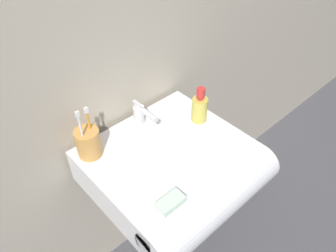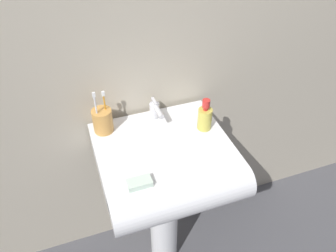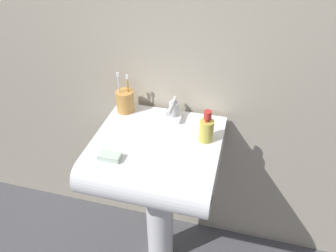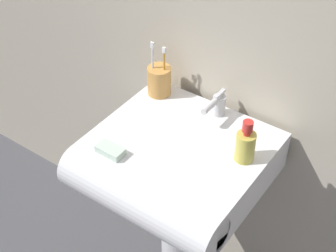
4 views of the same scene
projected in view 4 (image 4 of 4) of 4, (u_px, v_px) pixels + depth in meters
wall_back at (234, 9)px, 1.59m from camera, size 5.00×0.05×2.40m
sink_pedestal at (180, 238)px, 1.96m from camera, size 0.14×0.14×0.71m
sink_basin at (173, 166)px, 1.65m from camera, size 0.54×0.53×0.14m
faucet at (217, 105)px, 1.70m from camera, size 0.04×0.13×0.09m
toothbrush_cup at (159, 80)px, 1.79m from camera, size 0.08×0.08×0.21m
soap_bottle at (245, 145)px, 1.53m from camera, size 0.06×0.06×0.15m
bar_soap at (110, 150)px, 1.58m from camera, size 0.09×0.05×0.02m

